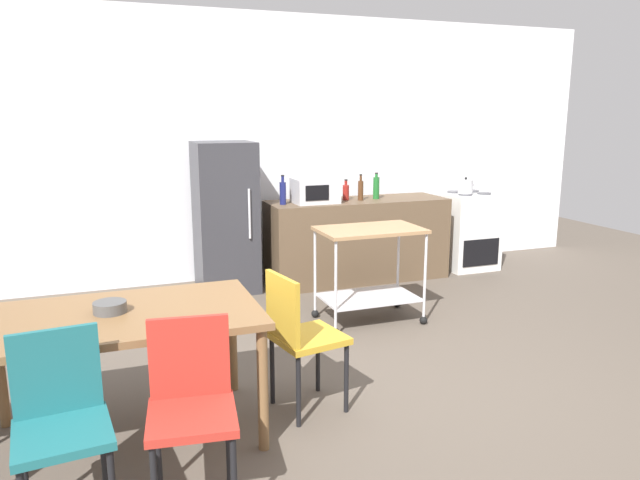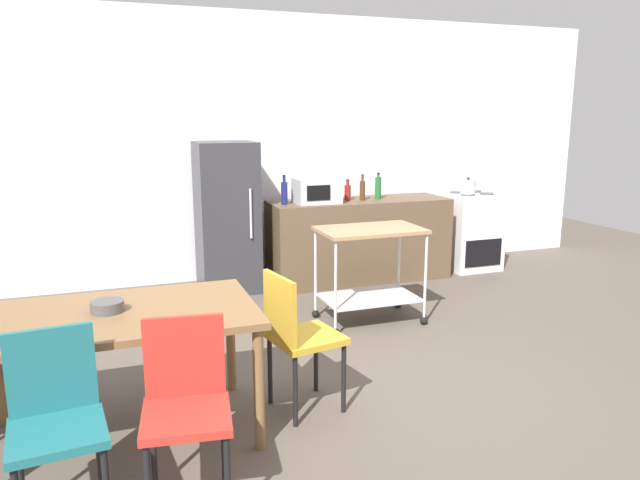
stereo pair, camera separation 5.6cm
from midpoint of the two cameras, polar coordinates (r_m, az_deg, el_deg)
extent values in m
plane|color=brown|center=(4.15, 7.04, -14.13)|extent=(12.00, 12.00, 0.00)
cube|color=white|center=(6.74, -5.07, 8.82)|extent=(8.40, 0.12, 2.90)
cube|color=brown|center=(6.61, 4.00, 0.01)|extent=(2.00, 0.64, 0.90)
cube|color=brown|center=(3.48, -18.32, -6.94)|extent=(1.50, 0.90, 0.04)
cylinder|color=brown|center=(3.34, -5.40, -14.11)|extent=(0.06, 0.06, 0.71)
cylinder|color=brown|center=(4.04, -8.20, -9.42)|extent=(0.06, 0.06, 0.71)
cube|color=#1E666B|center=(2.92, -23.43, -16.66)|extent=(0.44, 0.44, 0.04)
cube|color=#1E666B|center=(2.99, -23.95, -11.35)|extent=(0.38, 0.07, 0.40)
cylinder|color=black|center=(3.20, -26.41, -19.39)|extent=(0.03, 0.03, 0.45)
cylinder|color=black|center=(3.20, -19.98, -18.81)|extent=(0.03, 0.03, 0.45)
cube|color=#B72D23|center=(2.89, -12.17, -16.26)|extent=(0.45, 0.45, 0.04)
cube|color=#B72D23|center=(2.96, -12.37, -10.85)|extent=(0.38, 0.08, 0.40)
cylinder|color=black|center=(3.16, -15.22, -18.83)|extent=(0.03, 0.03, 0.45)
cylinder|color=black|center=(3.16, -8.72, -18.57)|extent=(0.03, 0.03, 0.45)
cube|color=gold|center=(3.72, -0.91, -9.35)|extent=(0.47, 0.47, 0.04)
cube|color=gold|center=(3.56, -3.46, -6.58)|extent=(0.10, 0.38, 0.40)
cylinder|color=black|center=(3.76, 2.73, -13.15)|extent=(0.03, 0.03, 0.45)
cylinder|color=black|center=(4.02, 0.01, -11.39)|extent=(0.03, 0.03, 0.45)
cylinder|color=black|center=(3.60, -1.93, -14.34)|extent=(0.03, 0.03, 0.45)
cylinder|color=black|center=(3.88, -4.41, -12.38)|extent=(0.03, 0.03, 0.45)
cube|color=white|center=(7.32, 14.39, 0.84)|extent=(0.60, 0.60, 0.90)
cube|color=black|center=(7.12, 15.67, -1.21)|extent=(0.48, 0.01, 0.32)
cylinder|color=#47474C|center=(7.08, 14.25, 4.25)|extent=(0.16, 0.16, 0.02)
cylinder|color=#47474C|center=(7.23, 15.96, 4.31)|extent=(0.16, 0.16, 0.02)
cylinder|color=#47474C|center=(7.28, 13.20, 4.51)|extent=(0.16, 0.16, 0.02)
cylinder|color=#47474C|center=(7.42, 14.89, 4.56)|extent=(0.16, 0.16, 0.02)
cube|color=#333338|center=(6.21, -8.68, 2.18)|extent=(0.60, 0.60, 1.55)
cylinder|color=silver|center=(5.93, -6.40, 2.54)|extent=(0.02, 0.02, 0.50)
cube|color=#A37A51|center=(5.18, 5.17, 0.97)|extent=(0.90, 0.56, 0.03)
cube|color=silver|center=(5.33, 5.05, -5.53)|extent=(0.83, 0.52, 0.02)
cylinder|color=silver|center=(4.89, 1.84, -4.31)|extent=(0.02, 0.02, 0.76)
sphere|color=black|center=(5.02, 1.81, -8.86)|extent=(0.07, 0.07, 0.07)
cylinder|color=silver|center=(5.24, 10.42, -3.37)|extent=(0.02, 0.02, 0.76)
sphere|color=black|center=(5.37, 10.25, -7.64)|extent=(0.07, 0.07, 0.07)
cylinder|color=silver|center=(5.34, -0.14, -2.89)|extent=(0.02, 0.02, 0.76)
sphere|color=black|center=(5.46, -0.14, -7.10)|extent=(0.07, 0.07, 0.07)
cylinder|color=silver|center=(5.66, 7.90, -2.12)|extent=(0.02, 0.02, 0.76)
sphere|color=black|center=(5.78, 7.78, -6.11)|extent=(0.07, 0.07, 0.07)
cylinder|color=navy|center=(6.18, -3.19, 4.50)|extent=(0.07, 0.07, 0.23)
cylinder|color=navy|center=(6.16, -3.21, 5.87)|extent=(0.03, 0.03, 0.06)
cylinder|color=black|center=(6.15, -3.21, 6.21)|extent=(0.03, 0.03, 0.01)
cube|color=silver|center=(6.27, -0.06, 4.77)|extent=(0.46, 0.34, 0.26)
cube|color=black|center=(6.10, 0.14, 4.56)|extent=(0.25, 0.01, 0.16)
cylinder|color=maroon|center=(6.50, 2.92, 4.58)|extent=(0.07, 0.07, 0.16)
cylinder|color=maroon|center=(6.48, 2.93, 5.52)|extent=(0.03, 0.03, 0.05)
cylinder|color=black|center=(6.48, 2.93, 5.79)|extent=(0.03, 0.03, 0.01)
cylinder|color=#4C2D19|center=(6.48, 4.35, 4.75)|extent=(0.06, 0.06, 0.21)
cylinder|color=#4C2D19|center=(6.47, 4.36, 5.95)|extent=(0.03, 0.03, 0.06)
cylinder|color=black|center=(6.47, 4.37, 6.27)|extent=(0.03, 0.03, 0.01)
cylinder|color=#1E6628|center=(6.60, 5.85, 4.99)|extent=(0.07, 0.07, 0.24)
cylinder|color=#1E6628|center=(6.59, 5.88, 6.19)|extent=(0.03, 0.03, 0.04)
cylinder|color=black|center=(6.59, 5.88, 6.41)|extent=(0.03, 0.03, 0.01)
cylinder|color=#4C4C4C|center=(3.50, -19.36, -6.05)|extent=(0.18, 0.18, 0.06)
cylinder|color=silver|center=(7.09, 14.26, 5.00)|extent=(0.17, 0.17, 0.16)
sphere|color=black|center=(7.08, 14.30, 5.76)|extent=(0.03, 0.03, 0.03)
cylinder|color=silver|center=(7.15, 15.04, 5.21)|extent=(0.08, 0.02, 0.07)
camera|label=1|loc=(0.03, -89.67, 0.07)|focal=33.26mm
camera|label=2|loc=(0.03, 90.33, -0.07)|focal=33.26mm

